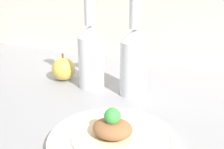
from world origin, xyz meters
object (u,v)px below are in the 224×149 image
Objects in this scene: plate at (112,140)px; cider_bottle_left at (91,53)px; plated_food at (112,130)px; cider_bottle_right at (134,59)px; apple at (64,69)px.

cider_bottle_left is at bearing 126.12° from plate.
plated_food is at bearing -90.00° from plate.
plated_food is at bearing -53.88° from cider_bottle_left.
cider_bottle_right is at bearing 0.00° from cider_bottle_left.
cider_bottle_left is at bearing 126.12° from plated_food.
cider_bottle_right reaches higher than apple.
plated_food is (0.00, -0.00, 2.49)cm from plate.
cider_bottle_right is at bearing 101.13° from plate.
apple reaches higher than plate.
plate is at bearing 90.00° from plated_food.
cider_bottle_right reaches higher than plated_food.
plate is at bearing -53.88° from cider_bottle_left.
plate is 2.49cm from plated_food.
cider_bottle_left is (-19.08, 26.14, 9.80)cm from plate.
plate is 28.39cm from cider_bottle_right.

